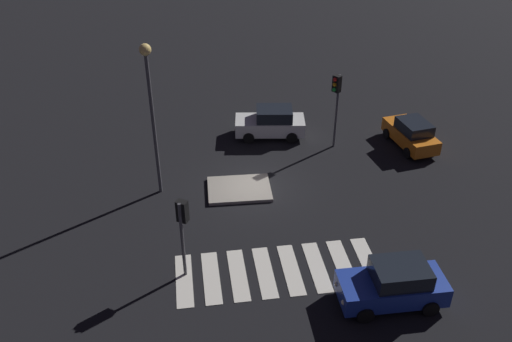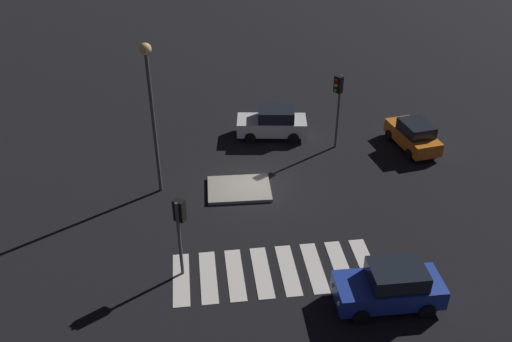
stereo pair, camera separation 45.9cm
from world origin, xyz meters
name	(u,v)px [view 1 (the left image)]	position (x,y,z in m)	size (l,w,h in m)	color
ground_plane	(256,187)	(0.00, 0.00, 0.00)	(80.00, 80.00, 0.00)	black
traffic_island	(239,189)	(-0.92, -0.21, 0.09)	(3.37, 2.58, 0.18)	gray
car_white	(271,123)	(1.71, 5.44, 0.91)	(4.40, 2.43, 1.84)	silver
car_orange	(411,134)	(9.68, 2.99, 0.84)	(2.32, 4.12, 1.72)	orange
car_blue	(394,284)	(4.19, -8.94, 0.92)	(4.32, 2.07, 1.87)	#1E389E
traffic_light_south	(183,220)	(-3.87, -6.05, 2.82)	(0.54, 0.53, 3.72)	#47474C
traffic_light_north	(336,94)	(5.09, 3.55, 3.44)	(0.53, 0.54, 4.55)	#47474C
street_lamp	(150,96)	(-4.99, 0.33, 5.42)	(0.56, 0.56, 8.00)	#47474C
crosswalk_near	(278,271)	(0.00, -6.54, 0.01)	(8.75, 3.20, 0.02)	silver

